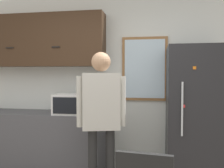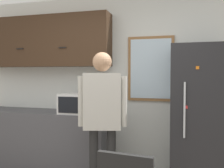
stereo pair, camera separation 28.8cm
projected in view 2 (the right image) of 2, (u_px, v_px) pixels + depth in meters
name	position (u px, v px, depth m)	size (l,w,h in m)	color
back_wall	(119.00, 83.00, 3.86)	(6.00, 0.06, 2.70)	silver
counter	(43.00, 140.00, 3.91)	(2.10, 0.56, 0.92)	#4C4C51
upper_cabinets	(46.00, 42.00, 3.96)	(2.10, 0.34, 0.79)	#3D2819
microwave	(79.00, 104.00, 3.64)	(0.52, 0.38, 0.29)	white
person	(102.00, 108.00, 3.04)	(0.58, 0.33, 1.76)	black
refrigerator	(200.00, 118.00, 3.19)	(0.73, 0.73, 1.86)	#232326
window	(151.00, 69.00, 3.68)	(0.67, 0.05, 0.95)	olive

